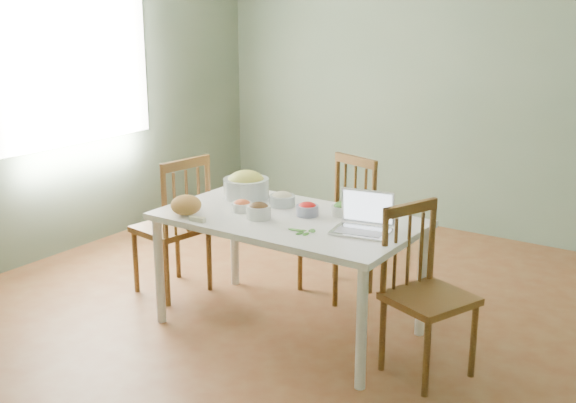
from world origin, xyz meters
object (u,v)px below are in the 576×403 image
Objects in this scene: chair_left at (171,225)px; bread_boule at (186,205)px; dining_table at (288,273)px; chair_right at (430,294)px; chair_far at (336,227)px; bowl_squash at (246,185)px; laptop at (361,214)px.

bread_boule is at bearing 62.28° from chair_left.
dining_table is 0.99m from chair_right.
bread_boule is at bearing -100.68° from chair_far.
bread_boule is 0.62× the size of bowl_squash.
laptop reaches higher than dining_table.
chair_left is 5.25× the size of bread_boule.
chair_right is at bearing -19.37° from chair_far.
bread_boule is at bearing -150.20° from dining_table.
dining_table is 1.64× the size of chair_far.
chair_left is (-1.04, 0.04, 0.13)m from dining_table.
bowl_squash is (-1.47, 0.25, 0.36)m from chair_right.
chair_far is at bearing 63.61° from bread_boule.
dining_table is 0.72m from laptop.
chair_right is at bearing 96.53° from chair_left.
chair_right is at bearing -2.15° from dining_table.
chair_right is at bearing -9.58° from bowl_squash.
bowl_squash is 1.04m from laptop.
laptop is (1.57, -0.06, 0.36)m from chair_left.
laptop is at bearing -12.92° from bowl_squash.
chair_right is (2.02, -0.07, -0.02)m from chair_left.
chair_left is 0.67m from bowl_squash.
bread_boule is (-0.56, -0.32, 0.44)m from dining_table.
chair_left is at bearing 143.70° from bread_boule.
laptop reaches higher than chair_far.
bread_boule is (0.48, -0.35, 0.31)m from chair_left.
bread_boule is at bearing -175.49° from laptop.
dining_table is at bearing -69.64° from chair_far.
laptop reaches higher than bread_boule.
bread_boule is at bearing 121.53° from chair_right.
bowl_squash is at bearing 156.63° from dining_table.
dining_table is 1.66× the size of chair_right.
dining_table is 0.70m from chair_far.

